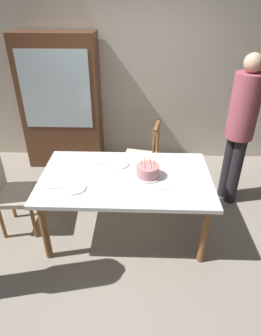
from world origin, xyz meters
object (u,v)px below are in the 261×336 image
at_px(plate_near_celebrant, 74,188).
at_px(person_guest, 241,124).
at_px(dining_table, 126,183).
at_px(chair_spindle_back, 142,159).
at_px(chair_upholstered, 8,189).
at_px(china_cabinet, 62,103).
at_px(plate_far_side, 119,164).
at_px(birthday_cake, 148,171).

height_order(plate_near_celebrant, person_guest, person_guest).
bearing_deg(person_guest, dining_table, -153.07).
xyz_separation_m(chair_spindle_back, person_guest, (1.11, -0.18, 0.58)).
bearing_deg(dining_table, chair_upholstered, 179.57).
bearing_deg(china_cabinet, plate_far_side, -55.43).
bearing_deg(chair_spindle_back, plate_near_celebrant, -121.39).
height_order(birthday_cake, chair_spindle_back, chair_spindle_back).
relative_size(birthday_cake, plate_far_side, 1.27).
relative_size(dining_table, china_cabinet, 0.91).
relative_size(dining_table, plate_near_celebrant, 7.87).
height_order(dining_table, chair_spindle_back, chair_spindle_back).
bearing_deg(dining_table, china_cabinet, 122.68).
distance_m(dining_table, chair_spindle_back, 0.87).
distance_m(chair_upholstered, person_guest, 2.67).
xyz_separation_m(dining_table, person_guest, (1.28, 0.65, 0.39)).
height_order(dining_table, birthday_cake, birthday_cake).
xyz_separation_m(plate_near_celebrant, china_cabinet, (-0.52, 1.79, 0.23)).
height_order(plate_far_side, china_cabinet, china_cabinet).
xyz_separation_m(plate_near_celebrant, person_guest, (1.76, 0.89, 0.31)).
distance_m(dining_table, plate_far_side, 0.26).
height_order(person_guest, china_cabinet, china_cabinet).
relative_size(plate_far_side, chair_spindle_back, 0.23).
height_order(dining_table, china_cabinet, china_cabinet).
relative_size(chair_upholstered, china_cabinet, 0.50).
bearing_deg(china_cabinet, birthday_cake, -51.73).
distance_m(plate_far_side, person_guest, 1.47).
height_order(dining_table, plate_near_celebrant, plate_near_celebrant).
distance_m(birthday_cake, person_guest, 1.27).
relative_size(dining_table, chair_spindle_back, 1.82).
bearing_deg(plate_far_side, person_guest, 17.01).
relative_size(plate_near_celebrant, person_guest, 0.12).
bearing_deg(person_guest, chair_spindle_back, 170.81).
bearing_deg(person_guest, plate_far_side, -162.99).
distance_m(plate_near_celebrant, chair_spindle_back, 1.28).
bearing_deg(chair_upholstered, china_cabinet, 80.60).
xyz_separation_m(chair_upholstered, person_guest, (2.54, 0.64, 0.51)).
relative_size(dining_table, chair_upholstered, 1.82).
xyz_separation_m(chair_spindle_back, china_cabinet, (-1.17, 0.73, 0.49)).
bearing_deg(chair_upholstered, dining_table, -0.43).
bearing_deg(plate_far_side, birthday_cake, -35.96).
bearing_deg(plate_far_side, chair_upholstered, -169.16).
height_order(chair_upholstered, person_guest, person_guest).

